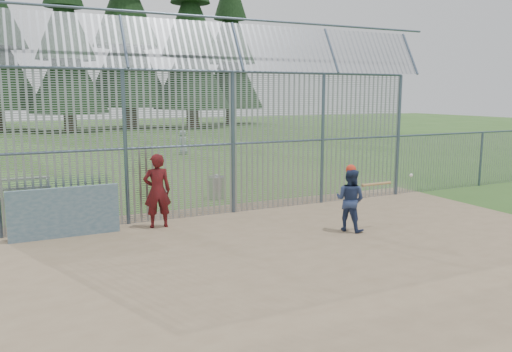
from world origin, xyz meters
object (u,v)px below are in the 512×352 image
dugout_wall (65,212)px  trash_can (217,187)px  onlooker (157,191)px  batter (350,200)px

dugout_wall → trash_can: bearing=28.4°
dugout_wall → trash_can: dugout_wall is taller
onlooker → batter: bearing=156.4°
batter → dugout_wall: bearing=39.2°
batter → onlooker: onlooker is taller
onlooker → trash_can: bearing=-128.6°
onlooker → trash_can: 3.83m
dugout_wall → batter: bearing=-20.9°
batter → trash_can: (-1.57, 5.09, -0.42)m
dugout_wall → onlooker: size_ratio=1.32×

